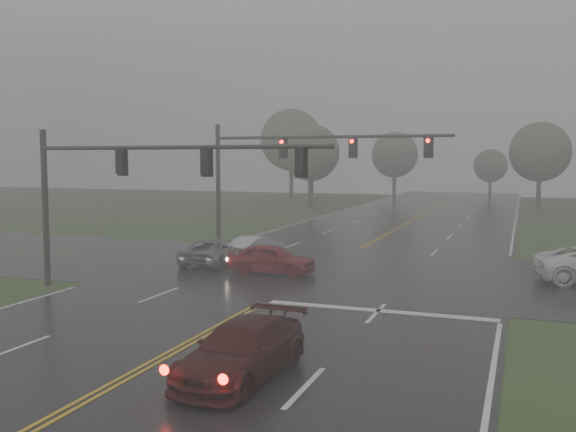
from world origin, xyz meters
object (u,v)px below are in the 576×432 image
at_px(sedan_maroon, 242,378).
at_px(car_grey, 214,264).
at_px(signal_gantry_near, 125,177).
at_px(signal_gantry_far, 287,158).
at_px(sedan_silver, 256,259).
at_px(sedan_red, 272,274).

height_order(sedan_maroon, car_grey, sedan_maroon).
distance_m(signal_gantry_near, signal_gantry_far, 16.89).
bearing_deg(sedan_maroon, car_grey, 122.76).
bearing_deg(sedan_silver, sedan_red, 134.75).
bearing_deg(signal_gantry_near, sedan_red, 55.63).
bearing_deg(car_grey, sedan_red, 154.16).
height_order(sedan_silver, signal_gantry_far, signal_gantry_far).
relative_size(sedan_red, car_grey, 0.88).
xyz_separation_m(sedan_red, sedan_silver, (-2.50, 3.90, 0.00)).
distance_m(sedan_maroon, signal_gantry_far, 26.65).
distance_m(sedan_silver, signal_gantry_far, 8.93).
height_order(sedan_silver, car_grey, car_grey).
bearing_deg(car_grey, signal_gantry_near, 84.93).
bearing_deg(sedan_red, signal_gantry_far, 16.21).
relative_size(car_grey, signal_gantry_near, 0.37).
bearing_deg(signal_gantry_near, car_grey, 88.71).
xyz_separation_m(car_grey, signal_gantry_far, (0.70, 9.23, 5.59)).
bearing_deg(sedan_silver, car_grey, 69.81).
relative_size(sedan_maroon, sedan_silver, 1.23).
relative_size(sedan_red, sedan_silver, 1.09).
height_order(car_grey, signal_gantry_far, signal_gantry_far).
xyz_separation_m(sedan_maroon, signal_gantry_far, (-7.98, 24.81, 5.59)).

